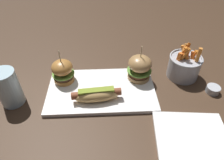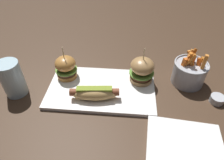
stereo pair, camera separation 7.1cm
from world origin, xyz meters
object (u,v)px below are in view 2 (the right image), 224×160
object	(u,v)px
platter_main	(102,89)
slider_left	(66,67)
hot_dog	(95,93)
slider_right	(142,70)
side_plate	(185,152)
sauce_ramekin	(217,99)
water_glass	(12,79)
fries_bucket	(189,72)

from	to	relation	value
platter_main	slider_left	world-z (taller)	slider_left
hot_dog	platter_main	bearing A→B (deg)	73.47
slider_right	side_plate	bearing A→B (deg)	-67.51
sauce_ramekin	water_glass	distance (m)	0.72
hot_dog	sauce_ramekin	distance (m)	0.43
slider_left	fries_bucket	bearing A→B (deg)	2.83
slider_right	fries_bucket	distance (m)	0.18
water_glass	slider_right	bearing A→B (deg)	11.57
sauce_ramekin	water_glass	world-z (taller)	water_glass
slider_right	sauce_ramekin	world-z (taller)	slider_right
platter_main	slider_right	size ratio (longest dim) A/B	2.77
sauce_ramekin	platter_main	bearing A→B (deg)	176.72
hot_dog	water_glass	size ratio (longest dim) A/B	1.29
platter_main	fries_bucket	world-z (taller)	fries_bucket
platter_main	sauce_ramekin	xyz separation A→B (m)	(0.41, -0.02, 0.01)
slider_left	sauce_ramekin	distance (m)	0.56
sauce_ramekin	side_plate	bearing A→B (deg)	-124.89
slider_left	side_plate	bearing A→B (deg)	-35.04
slider_left	platter_main	bearing A→B (deg)	-20.70
hot_dog	side_plate	distance (m)	0.33
platter_main	side_plate	distance (m)	0.35
side_plate	hot_dog	bearing A→B (deg)	147.82
slider_left	side_plate	size ratio (longest dim) A/B	0.62
platter_main	water_glass	size ratio (longest dim) A/B	2.96
hot_dog	slider_right	world-z (taller)	slider_right
slider_left	water_glass	distance (m)	0.19
water_glass	sauce_ramekin	bearing A→B (deg)	1.05
slider_right	side_plate	size ratio (longest dim) A/B	0.66
slider_right	fries_bucket	xyz separation A→B (m)	(0.18, 0.02, -0.02)
sauce_ramekin	side_plate	size ratio (longest dim) A/B	0.22
slider_left	water_glass	size ratio (longest dim) A/B	1.01
side_plate	water_glass	bearing A→B (deg)	161.23
side_plate	slider_right	bearing A→B (deg)	112.49
fries_bucket	water_glass	distance (m)	0.64
platter_main	sauce_ramekin	bearing A→B (deg)	-3.28
side_plate	water_glass	distance (m)	0.61
platter_main	water_glass	bearing A→B (deg)	-173.22
slider_left	slider_right	world-z (taller)	slider_right
hot_dog	slider_right	xyz separation A→B (m)	(0.16, 0.11, 0.02)
platter_main	side_plate	xyz separation A→B (m)	(0.26, -0.23, -0.00)
fries_bucket	sauce_ramekin	bearing A→B (deg)	-49.87
fries_bucket	side_plate	distance (m)	0.32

